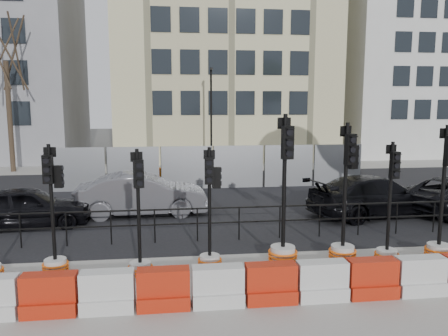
{
  "coord_description": "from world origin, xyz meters",
  "views": [
    {
      "loc": [
        -1.92,
        -10.82,
        3.92
      ],
      "look_at": [
        -0.22,
        3.0,
        1.86
      ],
      "focal_mm": 35.0,
      "sensor_mm": 36.0,
      "label": 1
    }
  ],
  "objects": [
    {
      "name": "car_b",
      "position": [
        -2.94,
        4.47,
        0.75
      ],
      "size": [
        1.92,
        4.67,
        1.5
      ],
      "primitive_type": "imported",
      "rotation": [
        0.0,
        0.0,
        1.61
      ],
      "color": "#545459",
      "rests_on": "ground"
    },
    {
      "name": "sidewalk_near",
      "position": [
        0.0,
        -3.0,
        0.01
      ],
      "size": [
        40.0,
        6.0,
        0.02
      ],
      "primitive_type": "cube",
      "color": "gray",
      "rests_on": "ground"
    },
    {
      "name": "road",
      "position": [
        0.0,
        7.0,
        0.01
      ],
      "size": [
        40.0,
        14.0,
        0.03
      ],
      "primitive_type": "cube",
      "color": "black",
      "rests_on": "ground"
    },
    {
      "name": "traffic_signal_f",
      "position": [
        2.31,
        -0.82,
        0.83
      ],
      "size": [
        0.68,
        0.68,
        3.47
      ],
      "rotation": [
        0.0,
        0.0,
        0.3
      ],
      "color": "beige",
      "rests_on": "ground"
    },
    {
      "name": "building_cream",
      "position": [
        2.0,
        21.99,
        9.0
      ],
      "size": [
        15.0,
        10.06,
        18.0
      ],
      "color": "beige",
      "rests_on": "ground"
    },
    {
      "name": "traffic_signal_c",
      "position": [
        -2.65,
        -1.2,
        0.61
      ],
      "size": [
        0.58,
        0.58,
        2.94
      ],
      "rotation": [
        0.0,
        0.0,
        0.29
      ],
      "color": "beige",
      "rests_on": "ground"
    },
    {
      "name": "heras_fencing",
      "position": [
        -0.49,
        9.71,
        0.71
      ],
      "size": [
        14.33,
        1.72,
        2.0
      ],
      "color": "gray",
      "rests_on": "ground"
    },
    {
      "name": "traffic_signal_d",
      "position": [
        -1.03,
        -0.94,
        0.7
      ],
      "size": [
        0.58,
        0.58,
        2.93
      ],
      "rotation": [
        0.0,
        0.0,
        -0.1
      ],
      "color": "beige",
      "rests_on": "ground"
    },
    {
      "name": "traffic_signal_h",
      "position": [
        4.75,
        -1.0,
        0.7
      ],
      "size": [
        0.67,
        0.67,
        3.41
      ],
      "rotation": [
        0.0,
        0.0,
        0.18
      ],
      "color": "beige",
      "rests_on": "ground"
    },
    {
      "name": "traffic_signal_e",
      "position": [
        0.78,
        -0.78,
        0.76
      ],
      "size": [
        0.73,
        0.73,
        3.68
      ],
      "rotation": [
        0.0,
        0.0,
        0.19
      ],
      "color": "beige",
      "rests_on": "ground"
    },
    {
      "name": "sidewalk_far",
      "position": [
        0.0,
        16.0,
        0.01
      ],
      "size": [
        40.0,
        4.0,
        0.02
      ],
      "primitive_type": "cube",
      "color": "gray",
      "rests_on": "ground"
    },
    {
      "name": "traffic_signal_g",
      "position": [
        3.33,
        -1.08,
        0.62
      ],
      "size": [
        0.6,
        0.6,
        3.02
      ],
      "rotation": [
        0.0,
        0.0,
        0.14
      ],
      "color": "beige",
      "rests_on": "ground"
    },
    {
      "name": "ground",
      "position": [
        0.0,
        0.0,
        0.0
      ],
      "size": [
        120.0,
        120.0,
        0.0
      ],
      "primitive_type": "plane",
      "color": "#51514C",
      "rests_on": "ground"
    },
    {
      "name": "barrier_row",
      "position": [
        -0.0,
        -2.8,
        0.37
      ],
      "size": [
        13.6,
        0.5,
        0.8
      ],
      "color": "red",
      "rests_on": "ground"
    },
    {
      "name": "car_a",
      "position": [
        -6.48,
        3.41,
        0.66
      ],
      "size": [
        2.44,
        4.23,
        1.32
      ],
      "primitive_type": "imported",
      "rotation": [
        0.0,
        0.0,
        1.68
      ],
      "color": "black",
      "rests_on": "ground"
    },
    {
      "name": "car_c",
      "position": [
        5.18,
        3.4,
        0.71
      ],
      "size": [
        4.24,
        5.83,
        1.43
      ],
      "primitive_type": "imported",
      "rotation": [
        0.0,
        0.0,
        1.81
      ],
      "color": "black",
      "rests_on": "ground"
    },
    {
      "name": "kerb_railing",
      "position": [
        0.0,
        1.2,
        0.69
      ],
      "size": [
        18.0,
        0.04,
        1.0
      ],
      "color": "black",
      "rests_on": "ground"
    },
    {
      "name": "traffic_signal_b",
      "position": [
        -4.6,
        -0.79,
        0.72
      ],
      "size": [
        0.6,
        0.6,
        3.03
      ],
      "rotation": [
        0.0,
        0.0,
        -0.09
      ],
      "color": "beige",
      "rests_on": "ground"
    },
    {
      "name": "lamp_post_far",
      "position": [
        0.5,
        14.98,
        3.22
      ],
      "size": [
        0.12,
        0.56,
        6.0
      ],
      "color": "black",
      "rests_on": "ground"
    },
    {
      "name": "building_white",
      "position": [
        17.0,
        21.99,
        8.0
      ],
      "size": [
        12.0,
        9.06,
        16.0
      ],
      "color": "silver",
      "rests_on": "ground"
    },
    {
      "name": "tree_bare_far",
      "position": [
        -11.0,
        15.5,
        6.65
      ],
      "size": [
        2.0,
        2.0,
        9.0
      ],
      "color": "#473828",
      "rests_on": "ground"
    }
  ]
}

